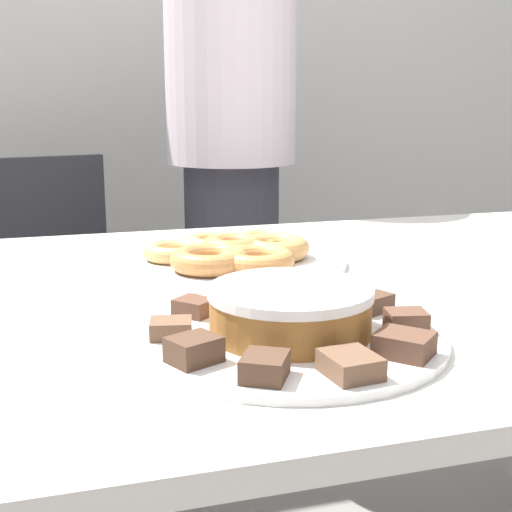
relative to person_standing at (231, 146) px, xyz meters
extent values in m
cube|color=beige|center=(-0.17, 0.70, 0.40)|extent=(8.00, 0.05, 2.60)
cube|color=silver|center=(-0.17, -0.92, -0.17)|extent=(1.89, 1.03, 0.03)
cylinder|color=#383842|center=(0.00, 0.00, -0.47)|extent=(0.27, 0.27, 0.85)
cylinder|color=silver|center=(0.00, 0.00, 0.29)|extent=(0.36, 0.36, 0.68)
cylinder|color=black|center=(-0.49, -0.03, -0.89)|extent=(0.44, 0.44, 0.01)
cylinder|color=#262626|center=(-0.49, -0.03, -0.69)|extent=(0.06, 0.06, 0.39)
cube|color=#2D2D33|center=(-0.49, -0.03, -0.47)|extent=(0.52, 0.52, 0.04)
cube|color=#2D2D33|center=(-0.53, 0.17, -0.24)|extent=(0.39, 0.11, 0.42)
cylinder|color=white|center=(-0.23, -1.17, -0.15)|extent=(0.37, 0.37, 0.01)
cylinder|color=white|center=(-0.20, -0.76, -0.15)|extent=(0.40, 0.40, 0.01)
cylinder|color=#9E662D|center=(-0.23, -1.17, -0.12)|extent=(0.19, 0.19, 0.05)
cylinder|color=white|center=(-0.23, -1.17, -0.09)|extent=(0.20, 0.20, 0.01)
cube|color=brown|center=(-0.25, -1.03, -0.13)|extent=(0.05, 0.06, 0.02)
cube|color=brown|center=(-0.33, -1.06, -0.13)|extent=(0.06, 0.06, 0.02)
cube|color=brown|center=(-0.37, -1.14, -0.13)|extent=(0.06, 0.05, 0.02)
cube|color=#513828|center=(-0.36, -1.23, -0.13)|extent=(0.06, 0.06, 0.03)
cube|color=#513828|center=(-0.30, -1.29, -0.13)|extent=(0.06, 0.07, 0.02)
cube|color=brown|center=(-0.22, -1.31, -0.13)|extent=(0.06, 0.06, 0.02)
cube|color=brown|center=(-0.14, -1.27, -0.13)|extent=(0.08, 0.08, 0.03)
cube|color=brown|center=(-0.10, -1.20, -0.13)|extent=(0.05, 0.05, 0.02)
cube|color=#513828|center=(-0.11, -1.11, -0.13)|extent=(0.07, 0.07, 0.02)
cube|color=#513828|center=(-0.16, -1.04, -0.13)|extent=(0.07, 0.07, 0.02)
torus|color=#C68447|center=(-0.20, -0.76, -0.12)|extent=(0.11, 0.11, 0.04)
torus|color=#E5AD66|center=(-0.30, -0.74, -0.13)|extent=(0.11, 0.11, 0.03)
torus|color=#C68447|center=(-0.26, -0.83, -0.12)|extent=(0.13, 0.13, 0.04)
torus|color=#D18E4C|center=(-0.18, -0.85, -0.12)|extent=(0.13, 0.13, 0.03)
torus|color=tan|center=(-0.13, -0.78, -0.12)|extent=(0.12, 0.12, 0.04)
torus|color=#E5AD66|center=(-0.12, -0.70, -0.12)|extent=(0.11, 0.11, 0.03)
torus|color=#E5AD66|center=(-0.22, -0.68, -0.13)|extent=(0.11, 0.11, 0.03)
camera|label=1|loc=(-0.51, -1.93, 0.14)|focal=50.00mm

